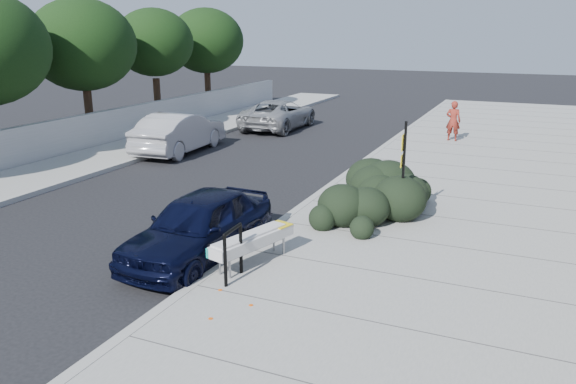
{
  "coord_description": "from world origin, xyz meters",
  "views": [
    {
      "loc": [
        5.6,
        -10.22,
        4.83
      ],
      "look_at": [
        0.29,
        1.86,
        1.0
      ],
      "focal_mm": 35.0,
      "sensor_mm": 36.0,
      "label": 1
    }
  ],
  "objects_px": {
    "suv_silver": "(279,114)",
    "pedestrian": "(453,121)",
    "wagon_silver": "(180,132)",
    "sign_post": "(403,165)",
    "bench": "(253,241)",
    "bike_rack": "(233,249)",
    "sedan_navy": "(199,226)"
  },
  "relations": [
    {
      "from": "sign_post",
      "to": "pedestrian",
      "type": "xyz_separation_m",
      "value": [
        -0.33,
        11.47,
        -0.57
      ]
    },
    {
      "from": "pedestrian",
      "to": "sedan_navy",
      "type": "bearing_deg",
      "value": 80.73
    },
    {
      "from": "wagon_silver",
      "to": "suv_silver",
      "type": "distance_m",
      "value": 6.9
    },
    {
      "from": "bike_rack",
      "to": "wagon_silver",
      "type": "bearing_deg",
      "value": 126.53
    },
    {
      "from": "bench",
      "to": "wagon_silver",
      "type": "distance_m",
      "value": 12.32
    },
    {
      "from": "sign_post",
      "to": "pedestrian",
      "type": "distance_m",
      "value": 11.49
    },
    {
      "from": "bike_rack",
      "to": "sedan_navy",
      "type": "relative_size",
      "value": 0.25
    },
    {
      "from": "sedan_navy",
      "to": "wagon_silver",
      "type": "relative_size",
      "value": 0.87
    },
    {
      "from": "bike_rack",
      "to": "pedestrian",
      "type": "height_order",
      "value": "pedestrian"
    },
    {
      "from": "wagon_silver",
      "to": "suv_silver",
      "type": "xyz_separation_m",
      "value": [
        1.34,
        6.77,
        -0.08
      ]
    },
    {
      "from": "sedan_navy",
      "to": "wagon_silver",
      "type": "xyz_separation_m",
      "value": [
        -6.7,
        9.12,
        0.09
      ]
    },
    {
      "from": "suv_silver",
      "to": "pedestrian",
      "type": "relative_size",
      "value": 3.03
    },
    {
      "from": "sign_post",
      "to": "wagon_silver",
      "type": "xyz_separation_m",
      "value": [
        -10.25,
        5.25,
        -0.77
      ]
    },
    {
      "from": "sedan_navy",
      "to": "wagon_silver",
      "type": "distance_m",
      "value": 11.32
    },
    {
      "from": "bench",
      "to": "sign_post",
      "type": "xyz_separation_m",
      "value": [
        2.15,
        4.04,
        0.93
      ]
    },
    {
      "from": "pedestrian",
      "to": "sign_post",
      "type": "bearing_deg",
      "value": 94.23
    },
    {
      "from": "bike_rack",
      "to": "sign_post",
      "type": "relative_size",
      "value": 0.42
    },
    {
      "from": "bike_rack",
      "to": "suv_silver",
      "type": "height_order",
      "value": "suv_silver"
    },
    {
      "from": "bench",
      "to": "suv_silver",
      "type": "xyz_separation_m",
      "value": [
        -6.76,
        16.06,
        0.07
      ]
    },
    {
      "from": "sedan_navy",
      "to": "bike_rack",
      "type": "bearing_deg",
      "value": -33.13
    },
    {
      "from": "sign_post",
      "to": "wagon_silver",
      "type": "distance_m",
      "value": 11.54
    },
    {
      "from": "sedan_navy",
      "to": "pedestrian",
      "type": "height_order",
      "value": "pedestrian"
    },
    {
      "from": "wagon_silver",
      "to": "pedestrian",
      "type": "distance_m",
      "value": 11.71
    },
    {
      "from": "suv_silver",
      "to": "pedestrian",
      "type": "distance_m",
      "value": 8.6
    },
    {
      "from": "sedan_navy",
      "to": "pedestrian",
      "type": "distance_m",
      "value": 15.68
    },
    {
      "from": "sign_post",
      "to": "sedan_navy",
      "type": "distance_m",
      "value": 5.33
    },
    {
      "from": "sedan_navy",
      "to": "wagon_silver",
      "type": "height_order",
      "value": "wagon_silver"
    },
    {
      "from": "bike_rack",
      "to": "sign_post",
      "type": "height_order",
      "value": "sign_post"
    },
    {
      "from": "wagon_silver",
      "to": "suv_silver",
      "type": "height_order",
      "value": "wagon_silver"
    },
    {
      "from": "bench",
      "to": "wagon_silver",
      "type": "relative_size",
      "value": 0.44
    },
    {
      "from": "sign_post",
      "to": "pedestrian",
      "type": "bearing_deg",
      "value": 90.84
    },
    {
      "from": "pedestrian",
      "to": "bench",
      "type": "bearing_deg",
      "value": 85.88
    }
  ]
}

